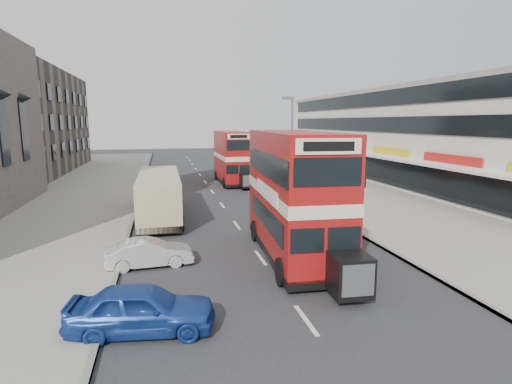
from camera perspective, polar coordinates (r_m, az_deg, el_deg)
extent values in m
plane|color=#28282B|center=(16.75, 2.28, -11.39)|extent=(160.00, 160.00, 0.00)
cube|color=#28282B|center=(35.82, -6.14, 0.04)|extent=(12.00, 90.00, 0.01)
cube|color=gray|center=(39.05, 11.61, 0.81)|extent=(12.00, 90.00, 0.15)
cube|color=gray|center=(36.42, -25.23, -0.58)|extent=(12.00, 90.00, 0.15)
cube|color=gray|center=(35.62, -15.93, -0.23)|extent=(0.20, 90.00, 0.16)
cube|color=gray|center=(37.01, 3.27, 0.50)|extent=(0.20, 90.00, 0.16)
cube|color=#66594C|center=(55.98, -31.94, 8.30)|extent=(14.00, 28.00, 12.00)
cube|color=beige|center=(44.25, 20.27, 7.21)|extent=(8.00, 46.00, 9.00)
cube|color=black|center=(42.39, 15.44, 3.43)|extent=(0.10, 44.00, 2.40)
cube|color=gray|center=(44.33, 20.63, 13.15)|extent=(8.20, 46.20, 0.40)
cube|color=white|center=(41.86, 14.50, 5.33)|extent=(1.80, 44.00, 0.20)
cylinder|color=slate|center=(34.82, 5.05, 6.40)|extent=(0.16, 0.16, 8.00)
cube|color=slate|center=(34.69, 4.51, 13.00)|extent=(1.00, 0.20, 0.25)
cube|color=black|center=(18.76, 5.25, -7.86)|extent=(3.20, 8.72, 0.38)
cube|color=maroon|center=(18.41, 5.31, -4.04)|extent=(3.18, 8.72, 2.36)
cube|color=beige|center=(18.13, 5.37, 0.08)|extent=(3.22, 8.77, 0.48)
cube|color=maroon|center=(17.96, 5.44, 4.13)|extent=(3.18, 8.72, 2.25)
cube|color=maroon|center=(17.88, 5.50, 8.00)|extent=(3.20, 8.74, 0.27)
cube|color=black|center=(14.36, 13.07, -11.23)|extent=(1.36, 1.36, 1.39)
cube|color=black|center=(40.64, -3.44, 1.72)|extent=(2.49, 7.80, 0.34)
cube|color=maroon|center=(40.50, -3.46, 3.36)|extent=(2.47, 7.80, 2.14)
cube|color=beige|center=(40.38, -3.48, 5.07)|extent=(2.51, 7.84, 0.44)
cube|color=maroon|center=(40.30, -3.49, 6.73)|extent=(2.47, 7.80, 2.04)
cube|color=maroon|center=(40.25, -3.51, 8.29)|extent=(2.49, 7.82, 0.24)
cube|color=black|center=(36.33, -1.29, 1.62)|extent=(1.17, 1.17, 1.27)
cube|color=black|center=(26.83, -13.31, -2.63)|extent=(2.49, 9.83, 0.39)
cube|color=tan|center=(26.62, -13.41, -0.26)|extent=(2.47, 9.83, 2.56)
imported|color=navy|center=(12.67, -15.74, -15.49)|extent=(4.41, 2.25, 1.44)
imported|color=beige|center=(17.93, -14.72, -8.26)|extent=(3.69, 1.53, 1.19)
imported|color=maroon|center=(32.42, 3.51, 0.16)|extent=(4.43, 2.03, 1.26)
imported|color=#CA4414|center=(38.23, 1.14, 1.74)|extent=(4.94, 2.33, 1.37)
imported|color=#618FC3|center=(45.93, -2.07, 3.18)|extent=(4.54, 2.24, 1.49)
imported|color=gray|center=(30.46, 10.68, -0.02)|extent=(0.70, 0.68, 1.58)
imported|color=gray|center=(38.24, -0.03, 1.32)|extent=(0.63, 1.56, 0.80)
imported|color=black|center=(38.14, -0.03, 2.42)|extent=(0.60, 0.42, 1.59)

